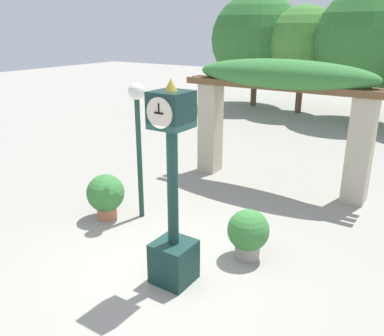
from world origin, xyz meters
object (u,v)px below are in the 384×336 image
at_px(potted_plant_near_right, 248,232).
at_px(lamp_post, 138,122).
at_px(potted_plant_near_left, 106,195).
at_px(pedestal_clock, 173,205).

distance_m(potted_plant_near_right, lamp_post, 2.96).
bearing_deg(potted_plant_near_right, potted_plant_near_left, -175.76).
bearing_deg(pedestal_clock, lamp_post, 142.28).
bearing_deg(potted_plant_near_left, pedestal_clock, -22.34).
distance_m(pedestal_clock, lamp_post, 2.48).
relative_size(pedestal_clock, potted_plant_near_right, 3.56).
bearing_deg(lamp_post, potted_plant_near_right, -5.30).
xyz_separation_m(potted_plant_near_right, lamp_post, (-2.53, 0.23, 1.52)).
distance_m(pedestal_clock, potted_plant_near_right, 1.59).
bearing_deg(lamp_post, pedestal_clock, -37.72).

